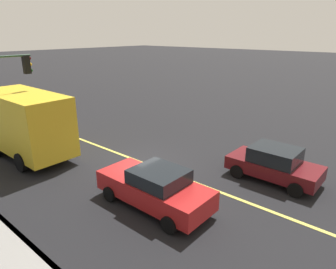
% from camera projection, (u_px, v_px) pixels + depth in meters
% --- Properties ---
extents(ground, '(200.00, 200.00, 0.00)m').
position_uv_depth(ground, '(142.00, 163.00, 14.95)').
color(ground, black).
extents(curb_edge, '(80.00, 0.16, 0.15)m').
position_uv_depth(curb_edge, '(4.00, 222.00, 10.17)').
color(curb_edge, slate).
rests_on(curb_edge, ground).
extents(lane_stripe_center, '(80.00, 0.16, 0.01)m').
position_uv_depth(lane_stripe_center, '(142.00, 163.00, 14.94)').
color(lane_stripe_center, '#D8CC4C').
rests_on(lane_stripe_center, ground).
extents(car_red, '(4.52, 1.95, 1.54)m').
position_uv_depth(car_red, '(155.00, 187.00, 11.00)').
color(car_red, red).
rests_on(car_red, ground).
extents(car_maroon, '(3.86, 1.95, 1.50)m').
position_uv_depth(car_maroon, '(274.00, 164.00, 13.01)').
color(car_maroon, '#591116').
rests_on(car_maroon, ground).
extents(truck_yellow, '(7.97, 2.51, 3.34)m').
position_uv_depth(truck_yellow, '(19.00, 122.00, 15.64)').
color(truck_yellow, silver).
rests_on(truck_yellow, ground).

